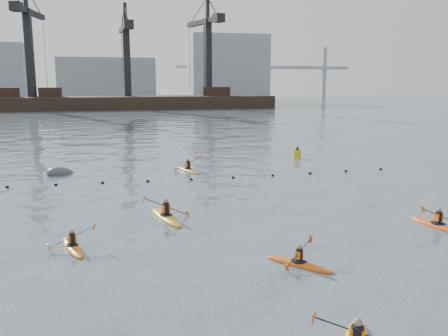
% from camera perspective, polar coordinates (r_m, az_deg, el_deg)
% --- Properties ---
extents(float_line, '(33.24, 0.73, 0.24)m').
position_cam_1_polar(float_line, '(33.10, -6.61, -1.45)').
color(float_line, black).
rests_on(float_line, ground).
extents(barge_pier, '(72.00, 19.30, 29.50)m').
position_cam_1_polar(barge_pier, '(119.82, -11.55, 7.87)').
color(barge_pier, black).
rests_on(barge_pier, ground).
extents(skyline, '(141.00, 28.00, 22.00)m').
position_cam_1_polar(skyline, '(160.08, -11.27, 11.11)').
color(skyline, gray).
rests_on(skyline, ground).
extents(kayaker_0, '(2.24, 2.55, 1.03)m').
position_cam_1_polar(kayaker_0, '(18.32, 9.00, -11.22)').
color(kayaker_0, '#CF5013').
rests_on(kayaker_0, ground).
extents(kayaker_2, '(1.95, 2.95, 1.06)m').
position_cam_1_polar(kayaker_2, '(20.76, -17.76, -8.95)').
color(kayaker_2, orange).
rests_on(kayaker_2, ground).
extents(kayaker_3, '(2.50, 3.70, 1.46)m').
position_cam_1_polar(kayaker_3, '(24.06, -6.97, -5.80)').
color(kayaker_3, gold).
rests_on(kayaker_3, ground).
extents(kayaker_4, '(2.30, 3.41, 1.29)m').
position_cam_1_polar(kayaker_4, '(24.70, 24.34, -6.26)').
color(kayaker_4, '#DC4914').
rests_on(kayaker_4, ground).
extents(kayaker_5, '(2.32, 3.49, 1.32)m').
position_cam_1_polar(kayaker_5, '(36.48, -4.35, -0.18)').
color(kayaker_5, '#C08C16').
rests_on(kayaker_5, ground).
extents(mooring_buoy, '(2.63, 2.34, 1.49)m').
position_cam_1_polar(mooring_buoy, '(37.21, -19.06, -0.68)').
color(mooring_buoy, '#383A3C').
rests_on(mooring_buoy, ground).
extents(nav_buoy, '(0.70, 0.70, 1.28)m').
position_cam_1_polar(nav_buoy, '(42.89, 8.78, 1.70)').
color(nav_buoy, '#B99B12').
rests_on(nav_buoy, ground).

